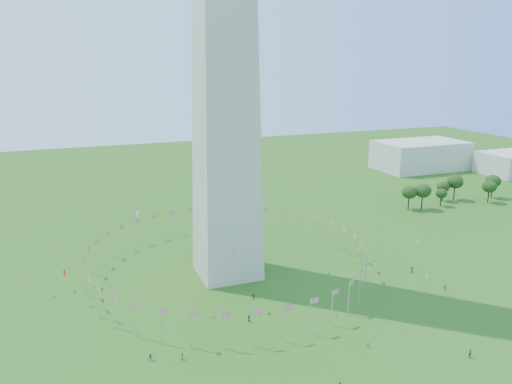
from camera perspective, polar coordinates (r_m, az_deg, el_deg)
ground at (r=109.36m, az=5.42°, el=-19.23°), size 600.00×600.00×0.00m
flag_ring at (r=148.26m, az=-3.27°, el=-7.66°), size 80.24×80.24×9.00m
gov_building_east_a at (r=304.52m, az=18.25°, el=4.02°), size 50.00×30.00×16.00m
crowd at (r=112.50m, az=11.60°, el=-17.93°), size 84.67×68.31×1.94m
kites_aloft at (r=124.07m, az=1.60°, el=-5.38°), size 100.56×76.42×31.85m
tree_line_east at (r=234.97m, az=21.46°, el=-0.02°), size 53.76×15.84×11.39m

